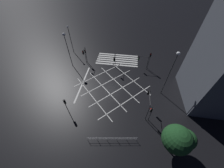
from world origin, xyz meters
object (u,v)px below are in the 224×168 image
Objects in this scene: traffic_light_nw_cross at (148,101)px; traffic_light_sw_cross at (150,58)px; traffic_light_ne_cross at (65,104)px; street_lamp_far at (70,36)px; traffic_light_median_south at (115,59)px; street_tree_near at (177,139)px; traffic_light_sw_main at (143,59)px; traffic_light_se_cross at (84,53)px; street_tree_far at (185,139)px; traffic_light_se_main at (85,54)px; street_lamp_west at (173,66)px; street_lamp_east at (66,41)px; traffic_light_nw_main at (151,112)px.

traffic_light_sw_cross reaches higher than traffic_light_nw_cross.
traffic_light_ne_cross is 19.65m from street_lamp_far.
street_tree_near is at bearing 30.57° from traffic_light_median_south.
street_tree_near is (-3.48, 17.91, 1.20)m from traffic_light_sw_main.
street_tree_near is at bearing 101.00° from traffic_light_sw_main.
traffic_light_sw_main is at bearing 101.35° from traffic_light_median_south.
traffic_light_ne_cross is (-0.84, 13.72, -0.76)m from traffic_light_se_cross.
traffic_light_median_south is 6.48m from traffic_light_sw_main.
traffic_light_sw_main is at bearing 166.39° from street_lamp_far.
traffic_light_se_cross is at bearing 1.43° from traffic_light_sw_main.
traffic_light_se_cross reaches higher than traffic_light_median_south.
street_tree_far reaches higher than traffic_light_sw_main.
street_lamp_west is at bearing -23.23° from traffic_light_se_main.
traffic_light_nw_cross is 0.45× the size of street_lamp_west.
street_lamp_west is at bearing 163.93° from street_lamp_east.
street_lamp_east reaches higher than traffic_light_sw_cross.
traffic_light_se_main is at bearing -43.90° from street_tree_far.
traffic_light_sw_main reaches higher than traffic_light_nw_main.
traffic_light_median_south is 12.48m from street_lamp_west.
street_lamp_far is (12.39, -5.81, 1.77)m from traffic_light_median_south.
street_tree_far is at bearing -163.13° from street_tree_near.
street_lamp_west reaches higher than traffic_light_se_main.
street_lamp_east is at bearing -36.75° from street_tree_far.
traffic_light_se_cross reaches higher than traffic_light_se_main.
traffic_light_sw_cross is 18.14m from street_tree_near.
traffic_light_se_main is 0.53× the size of street_lamp_far.
traffic_light_ne_cross is (6.45, 12.79, -0.46)m from traffic_light_median_south.
traffic_light_sw_main is (-13.66, 0.25, -0.17)m from traffic_light_se_main.
street_lamp_west is (-10.24, 6.01, 3.87)m from traffic_light_median_south.
traffic_light_se_cross is 13.65m from traffic_light_sw_main.
street_lamp_far is 32.28m from street_tree_far.
traffic_light_se_main is 7.48m from traffic_light_median_south.
street_lamp_far is at bearing 49.36° from traffic_light_nw_cross.
traffic_light_ne_cross is 17.94m from street_tree_far.
traffic_light_nw_cross is at bearing 139.36° from street_lamp_far.
traffic_light_median_south is at bearing 154.88° from street_lamp_far.
traffic_light_nw_main is at bearing 145.40° from street_lamp_east.
traffic_light_se_cross is 0.47× the size of street_lamp_west.
traffic_light_sw_cross is 0.96× the size of street_tree_far.
street_tree_far is (-0.90, 10.23, -3.52)m from street_lamp_west.
traffic_light_se_cross is (15.17, 0.46, 0.12)m from traffic_light_sw_cross.
traffic_light_sw_cross is (-0.59, -13.73, 0.63)m from traffic_light_nw_main.
street_lamp_east is 1.13× the size of street_lamp_far.
traffic_light_nw_main is 26.87m from street_lamp_far.
street_lamp_far reaches higher than traffic_light_se_main.
traffic_light_sw_main is at bearing -74.68° from street_tree_far.
street_tree_near is at bearing 140.85° from street_lamp_east.
traffic_light_median_south is at bearing -80.00° from traffic_light_sw_cross.
traffic_light_median_south is 7.36m from traffic_light_se_cross.
traffic_light_ne_cross is 18.53m from street_lamp_west.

